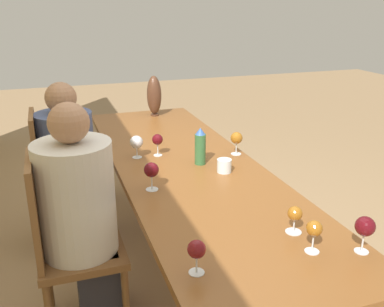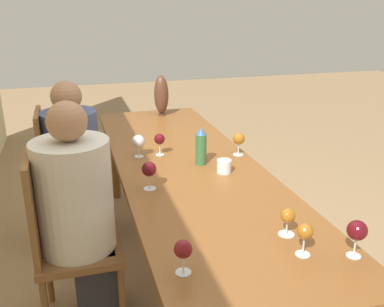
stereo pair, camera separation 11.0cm
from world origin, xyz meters
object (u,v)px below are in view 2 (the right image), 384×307
(person_near, at_px, (79,212))
(person_far, at_px, (75,159))
(wine_glass_1, at_px, (183,250))
(wine_glass_6, at_px, (288,217))
(water_bottle, at_px, (201,147))
(chair_near, at_px, (63,238))
(chair_far, at_px, (63,175))
(vase, at_px, (161,95))
(wine_glass_4, at_px, (239,139))
(water_tumbler, at_px, (224,166))
(wine_glass_0, at_px, (160,140))
(wine_glass_7, at_px, (138,142))
(wine_glass_5, at_px, (357,231))
(wine_glass_2, at_px, (305,232))
(wine_glass_3, at_px, (149,170))

(person_near, xyz_separation_m, person_far, (0.90, -0.00, -0.03))
(wine_glass_1, distance_m, wine_glass_6, 0.51)
(water_bottle, height_order, person_near, person_near)
(chair_near, distance_m, chair_far, 0.90)
(vase, relative_size, wine_glass_4, 2.32)
(vase, bearing_deg, water_tumbler, -177.27)
(wine_glass_0, height_order, wine_glass_7, wine_glass_7)
(water_bottle, xyz_separation_m, wine_glass_4, (0.09, -0.28, -0.00))
(water_tumbler, distance_m, wine_glass_6, 0.72)
(wine_glass_6, bearing_deg, water_tumbler, 1.16)
(chair_far, xyz_separation_m, person_far, (0.00, -0.09, 0.11))
(wine_glass_5, xyz_separation_m, person_near, (0.88, 1.01, -0.21))
(vase, height_order, wine_glass_2, vase)
(vase, relative_size, wine_glass_6, 2.84)
(person_far, bearing_deg, wine_glass_5, -150.55)
(wine_glass_0, distance_m, wine_glass_4, 0.50)
(person_near, bearing_deg, wine_glass_4, -72.44)
(wine_glass_1, height_order, wine_glass_4, wine_glass_4)
(wine_glass_1, relative_size, chair_near, 0.13)
(water_tumbler, distance_m, wine_glass_2, 0.88)
(water_tumbler, height_order, person_near, person_near)
(wine_glass_1, relative_size, chair_far, 0.13)
(wine_glass_2, bearing_deg, wine_glass_0, 13.03)
(water_bottle, relative_size, wine_glass_0, 1.61)
(water_bottle, distance_m, wine_glass_0, 0.30)
(wine_glass_2, distance_m, chair_near, 1.27)
(water_tumbler, height_order, wine_glass_2, wine_glass_2)
(wine_glass_5, relative_size, chair_near, 0.15)
(water_bottle, bearing_deg, person_near, 107.60)
(wine_glass_3, xyz_separation_m, person_near, (0.04, 0.37, -0.21))
(wine_glass_5, relative_size, person_near, 0.12)
(water_tumbler, xyz_separation_m, vase, (1.37, 0.07, 0.14))
(wine_glass_3, height_order, wine_glass_7, wine_glass_3)
(wine_glass_0, distance_m, chair_near, 0.85)
(chair_near, bearing_deg, wine_glass_4, -73.85)
(vase, xyz_separation_m, wine_glass_4, (-1.12, -0.26, -0.07))
(wine_glass_6, distance_m, chair_near, 1.18)
(water_bottle, distance_m, wine_glass_5, 1.14)
(wine_glass_0, bearing_deg, vase, -12.97)
(wine_glass_5, xyz_separation_m, person_far, (1.78, 1.00, -0.25))
(wine_glass_1, relative_size, person_far, 0.11)
(person_near, bearing_deg, wine_glass_0, -49.03)
(wine_glass_2, distance_m, person_far, 1.92)
(chair_far, height_order, person_near, person_near)
(wine_glass_3, distance_m, wine_glass_4, 0.74)
(wine_glass_3, relative_size, chair_far, 0.15)
(water_tumbler, height_order, person_far, person_far)
(water_bottle, distance_m, person_near, 0.80)
(wine_glass_2, distance_m, wine_glass_6, 0.16)
(wine_glass_7, bearing_deg, wine_glass_6, -158.60)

